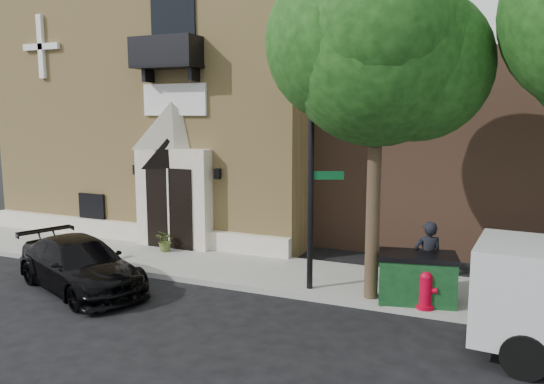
# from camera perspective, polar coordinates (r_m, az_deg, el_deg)

# --- Properties ---
(ground) EXTENTS (120.00, 120.00, 0.00)m
(ground) POSITION_cam_1_polar(r_m,az_deg,el_deg) (15.10, -12.97, -8.99)
(ground) COLOR black
(ground) RESTS_ON ground
(sidewalk) EXTENTS (42.00, 3.00, 0.15)m
(sidewalk) POSITION_cam_1_polar(r_m,az_deg,el_deg) (15.75, -6.76, -7.81)
(sidewalk) COLOR gray
(sidewalk) RESTS_ON ground
(church) EXTENTS (12.20, 11.01, 9.30)m
(church) POSITION_cam_1_polar(r_m,az_deg,el_deg) (22.70, -7.57, 8.82)
(church) COLOR tan
(church) RESTS_ON ground
(street_tree_left) EXTENTS (4.97, 4.38, 7.77)m
(street_tree_left) POSITION_cam_1_polar(r_m,az_deg,el_deg) (12.27, 11.31, 14.81)
(street_tree_left) COLOR #38281C
(street_tree_left) RESTS_ON sidewalk
(black_sedan) EXTENTS (4.86, 3.38, 1.31)m
(black_sedan) POSITION_cam_1_polar(r_m,az_deg,el_deg) (14.49, -19.94, -7.36)
(black_sedan) COLOR black
(black_sedan) RESTS_ON ground
(street_sign) EXTENTS (1.06, 0.83, 5.50)m
(street_sign) POSITION_cam_1_polar(r_m,az_deg,el_deg) (12.89, 4.27, 1.49)
(street_sign) COLOR black
(street_sign) RESTS_ON sidewalk
(fire_hydrant) EXTENTS (0.50, 0.40, 0.87)m
(fire_hydrant) POSITION_cam_1_polar(r_m,az_deg,el_deg) (12.47, 16.19, -10.10)
(fire_hydrant) COLOR #B3011E
(fire_hydrant) RESTS_ON sidewalk
(dumpster) EXTENTS (1.90, 1.31, 1.14)m
(dumpster) POSITION_cam_1_polar(r_m,az_deg,el_deg) (12.82, 15.31, -8.84)
(dumpster) COLOR #0E3418
(dumpster) RESTS_ON sidewalk
(planter) EXTENTS (0.74, 0.69, 0.68)m
(planter) POSITION_cam_1_polar(r_m,az_deg,el_deg) (17.10, -11.36, -5.17)
(planter) COLOR #516429
(planter) RESTS_ON sidewalk
(pedestrian_near) EXTENTS (0.78, 0.65, 1.82)m
(pedestrian_near) POSITION_cam_1_polar(r_m,az_deg,el_deg) (13.15, 16.40, -6.94)
(pedestrian_near) COLOR black
(pedestrian_near) RESTS_ON sidewalk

